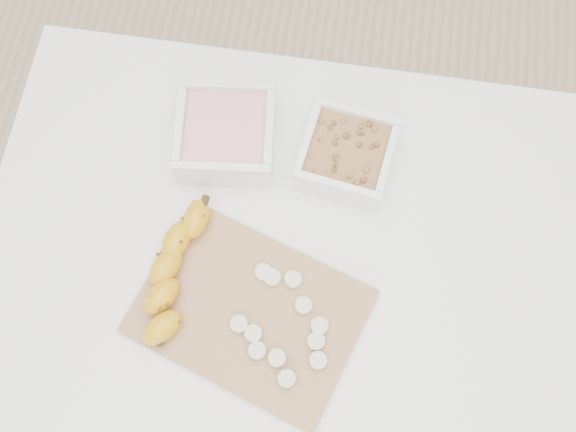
# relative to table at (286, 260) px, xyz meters

# --- Properties ---
(ground) EXTENTS (3.50, 3.50, 0.00)m
(ground) POSITION_rel_table_xyz_m (0.00, 0.00, -0.65)
(ground) COLOR #C6AD89
(ground) RESTS_ON ground
(table) EXTENTS (1.00, 0.70, 0.75)m
(table) POSITION_rel_table_xyz_m (0.00, 0.00, 0.00)
(table) COLOR white
(table) RESTS_ON ground
(bowl_yogurt) EXTENTS (0.17, 0.17, 0.07)m
(bowl_yogurt) POSITION_rel_table_xyz_m (-0.12, 0.16, 0.13)
(bowl_yogurt) COLOR white
(bowl_yogurt) RESTS_ON table
(bowl_granola) EXTENTS (0.16, 0.16, 0.07)m
(bowl_granola) POSITION_rel_table_xyz_m (0.08, 0.16, 0.13)
(bowl_granola) COLOR white
(bowl_granola) RESTS_ON table
(cutting_board) EXTENTS (0.40, 0.33, 0.01)m
(cutting_board) POSITION_rel_table_xyz_m (-0.04, -0.12, 0.10)
(cutting_board) COLOR #AC7D4F
(cutting_board) RESTS_ON table
(banana) EXTENTS (0.13, 0.24, 0.04)m
(banana) POSITION_rel_table_xyz_m (-0.16, -0.08, 0.13)
(banana) COLOR orange
(banana) RESTS_ON cutting_board
(banana_slices) EXTENTS (0.15, 0.18, 0.02)m
(banana_slices) POSITION_rel_table_xyz_m (0.02, -0.13, 0.12)
(banana_slices) COLOR beige
(banana_slices) RESTS_ON cutting_board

